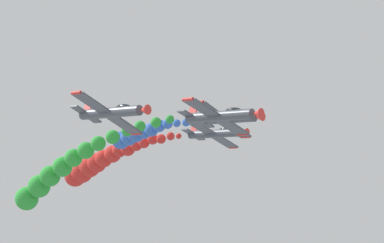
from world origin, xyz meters
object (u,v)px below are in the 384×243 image
Objects in this scene: airplane_right_inner at (111,112)px; airplane_left_outer at (216,133)px; airplane_lead at (221,116)px; airplane_left_inner at (227,119)px.

airplane_left_outer is at bearing -160.15° from airplane_right_inner.
airplane_lead is 1.00× the size of airplane_left_outer.
airplane_right_inner is (8.40, -7.82, 0.31)m from airplane_lead.
airplane_lead is at bearing 38.37° from airplane_left_inner.
airplane_lead is at bearing 137.07° from airplane_right_inner.
airplane_right_inner is at bearing -42.93° from airplane_lead.
airplane_right_inner is (18.45, 0.14, -0.30)m from airplane_left_inner.
airplane_left_inner reaches higher than airplane_lead.
airplane_lead is 11.48m from airplane_right_inner.
airplane_lead is 1.00× the size of airplane_right_inner.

